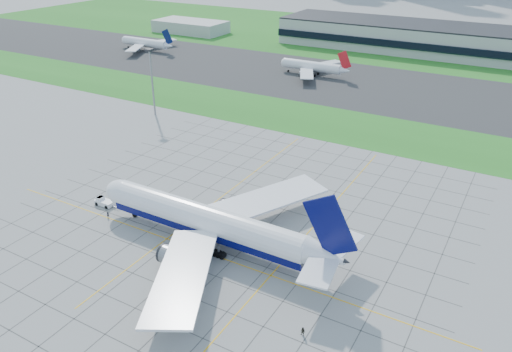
# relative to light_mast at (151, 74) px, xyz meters

# --- Properties ---
(ground) EXTENTS (1400.00, 1400.00, 0.00)m
(ground) POSITION_rel_light_mast_xyz_m (70.00, -65.00, -16.18)
(ground) COLOR gray
(ground) RESTS_ON ground
(grass_median) EXTENTS (700.00, 35.00, 0.04)m
(grass_median) POSITION_rel_light_mast_xyz_m (70.00, 25.00, -16.16)
(grass_median) COLOR #23661D
(grass_median) RESTS_ON ground
(asphalt_taxiway) EXTENTS (700.00, 75.00, 0.04)m
(asphalt_taxiway) POSITION_rel_light_mast_xyz_m (70.00, 80.00, -16.15)
(asphalt_taxiway) COLOR #383838
(asphalt_taxiway) RESTS_ON ground
(grass_far) EXTENTS (700.00, 145.00, 0.04)m
(grass_far) POSITION_rel_light_mast_xyz_m (70.00, 190.00, -16.16)
(grass_far) COLOR #23661D
(grass_far) RESTS_ON ground
(apron_markings) EXTENTS (120.00, 130.00, 0.03)m
(apron_markings) POSITION_rel_light_mast_xyz_m (70.43, -53.91, -16.17)
(apron_markings) COLOR #474744
(apron_markings) RESTS_ON ground
(terminal) EXTENTS (260.00, 43.00, 15.80)m
(terminal) POSITION_rel_light_mast_xyz_m (110.00, 164.87, -8.29)
(terminal) COLOR #B7B7B2
(terminal) RESTS_ON ground
(service_block) EXTENTS (50.00, 25.00, 8.00)m
(service_block) POSITION_rel_light_mast_xyz_m (-90.00, 145.00, -12.18)
(service_block) COLOR #B7B7B2
(service_block) RESTS_ON ground
(light_mast) EXTENTS (2.50, 2.50, 25.60)m
(light_mast) POSITION_rel_light_mast_xyz_m (0.00, 0.00, 0.00)
(light_mast) COLOR gray
(light_mast) RESTS_ON ground
(airliner) EXTENTS (66.49, 67.43, 20.94)m
(airliner) POSITION_rel_light_mast_xyz_m (69.69, -63.34, -10.45)
(airliner) COLOR white
(airliner) RESTS_ON ground
(pushback_tug) EXTENTS (7.76, 2.75, 2.16)m
(pushback_tug) POSITION_rel_light_mast_xyz_m (35.33, -62.65, -15.22)
(pushback_tug) COLOR white
(pushback_tug) RESTS_ON ground
(crew_near) EXTENTS (0.64, 0.72, 1.65)m
(crew_near) POSITION_rel_light_mast_xyz_m (40.96, -66.80, -15.36)
(crew_near) COLOR black
(crew_near) RESTS_ON ground
(crew_far) EXTENTS (0.98, 0.80, 1.85)m
(crew_far) POSITION_rel_light_mast_xyz_m (101.28, -79.43, -15.26)
(crew_far) COLOR #2A261C
(crew_far) RESTS_ON ground
(distant_jet_0) EXTENTS (36.46, 42.66, 14.08)m
(distant_jet_0) POSITION_rel_light_mast_xyz_m (-79.14, 85.95, -11.70)
(distant_jet_0) COLOR white
(distant_jet_0) RESTS_ON ground
(distant_jet_1) EXTENTS (34.86, 42.66, 14.08)m
(distant_jet_1) POSITION_rel_light_mast_xyz_m (30.48, 83.84, -11.70)
(distant_jet_1) COLOR white
(distant_jet_1) RESTS_ON ground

